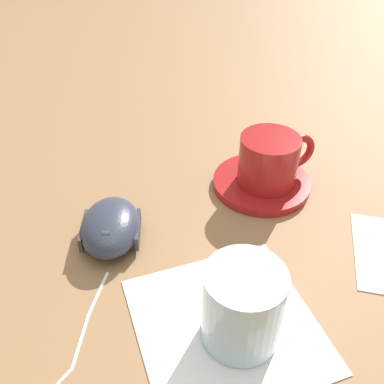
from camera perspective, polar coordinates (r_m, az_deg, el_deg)
ground_plane at (r=0.50m, az=7.61°, el=-6.43°), size 3.00×3.00×0.00m
saucer at (r=0.58m, az=9.19°, el=1.19°), size 0.13×0.13×0.01m
coffee_cup at (r=0.56m, az=10.38°, el=4.26°), size 0.11×0.08×0.07m
computer_mouse at (r=0.49m, az=-10.81°, el=-4.55°), size 0.10×0.11×0.04m
napkin_under_glass at (r=0.43m, az=4.55°, el=-17.11°), size 0.18×0.18×0.00m
drinking_glass at (r=0.39m, az=6.76°, el=-14.84°), size 0.07×0.07×0.08m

